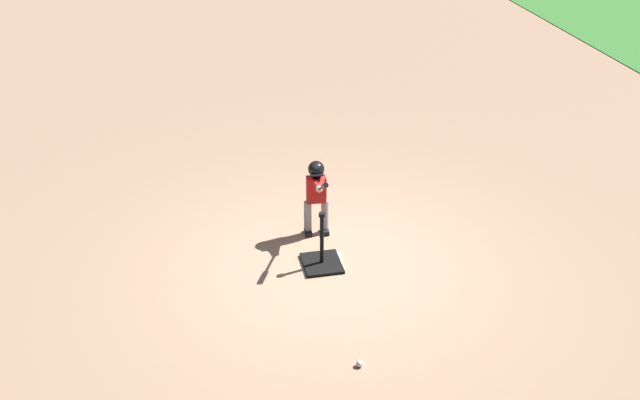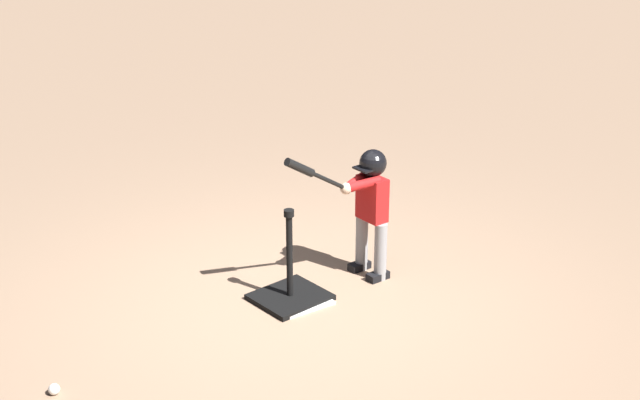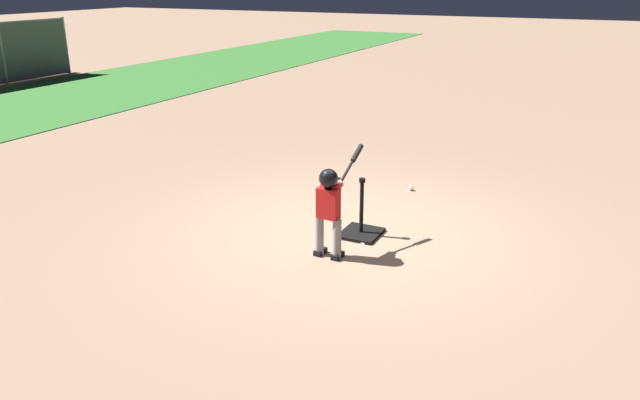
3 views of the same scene
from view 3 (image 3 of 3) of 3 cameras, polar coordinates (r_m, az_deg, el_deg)
The scene contains 5 objects.
ground_plane at distance 7.83m, azimuth 3.02°, elevation -2.95°, with size 90.00×90.00×0.00m, color #93755B.
home_plate at distance 7.75m, azimuth 3.45°, elevation -3.13°, with size 0.44×0.44×0.02m, color white.
batting_tee at distance 7.72m, azimuth 3.77°, elevation -2.63°, with size 0.52×0.47×0.74m.
batter_child at distance 6.93m, azimuth 0.92°, elevation -0.10°, with size 0.93×0.33×1.15m.
baseball at distance 9.41m, azimuth 8.31°, elevation 1.08°, with size 0.07×0.07×0.07m, color white.
Camera 3 is at (-6.65, -2.81, 3.02)m, focal length 35.00 mm.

